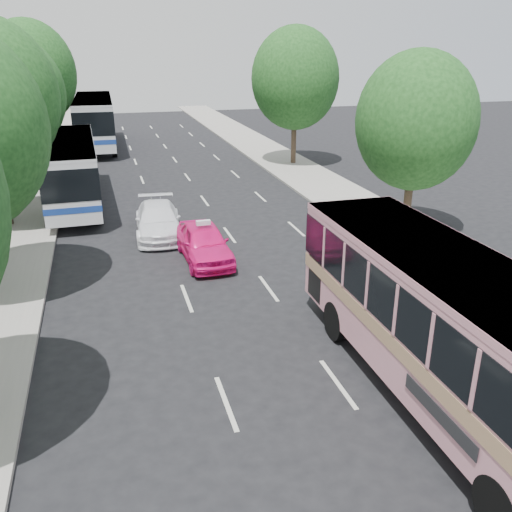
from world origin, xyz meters
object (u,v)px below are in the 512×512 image
object	(u,v)px
pink_bus	(448,317)
pink_taxi	(204,243)
tour_coach_rear	(95,118)
tour_coach_front	(72,166)
white_pickup	(158,220)

from	to	relation	value
pink_bus	pink_taxi	bearing A→B (deg)	109.87
pink_taxi	tour_coach_rear	world-z (taller)	tour_coach_rear
pink_taxi	tour_coach_front	world-z (taller)	tour_coach_front
pink_bus	white_pickup	size ratio (longest dim) A/B	2.31
pink_bus	tour_coach_front	distance (m)	22.28
pink_bus	tour_coach_rear	world-z (taller)	tour_coach_rear
pink_taxi	tour_coach_rear	distance (m)	28.08
tour_coach_front	tour_coach_rear	bearing A→B (deg)	84.35
white_pickup	tour_coach_rear	xyz separation A→B (m)	(-2.44, 24.17, 1.74)
white_pickup	tour_coach_front	xyz separation A→B (m)	(-3.74, 6.37, 1.38)
tour_coach_rear	pink_taxi	bearing A→B (deg)	-81.42
pink_taxi	white_pickup	xyz separation A→B (m)	(-1.41, 3.59, -0.04)
tour_coach_rear	white_pickup	bearing A→B (deg)	-83.55
pink_taxi	tour_coach_front	size ratio (longest dim) A/B	0.37
tour_coach_front	white_pickup	bearing A→B (deg)	-61.10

